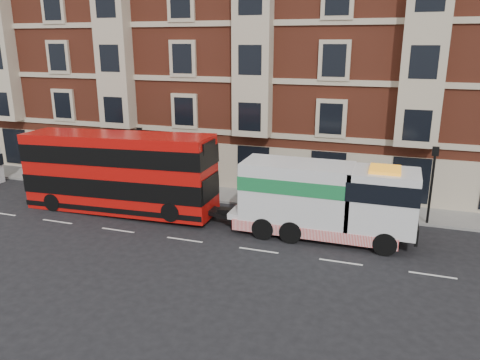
% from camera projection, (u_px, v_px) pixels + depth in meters
% --- Properties ---
extents(ground, '(120.00, 120.00, 0.00)m').
position_uv_depth(ground, '(185.00, 240.00, 24.26)').
color(ground, black).
rests_on(ground, ground).
extents(sidewalk, '(90.00, 3.00, 0.15)m').
position_uv_depth(sidewalk, '(233.00, 195.00, 31.05)').
color(sidewalk, slate).
rests_on(sidewalk, ground).
extents(victorian_terrace, '(45.00, 12.00, 20.40)m').
position_uv_depth(victorian_terrace, '(272.00, 39.00, 34.88)').
color(victorian_terrace, brown).
rests_on(victorian_terrace, ground).
extents(lamp_post_west, '(0.35, 0.15, 4.35)m').
position_uv_depth(lamp_post_west, '(141.00, 155.00, 30.98)').
color(lamp_post_west, black).
rests_on(lamp_post_west, sidewalk).
extents(lamp_post_east, '(0.35, 0.15, 4.35)m').
position_uv_depth(lamp_post_east, '(432.00, 179.00, 25.45)').
color(lamp_post_east, black).
rests_on(lamp_post_east, sidewalk).
extents(double_decker_bus, '(11.75, 2.70, 4.76)m').
position_uv_depth(double_decker_bus, '(118.00, 171.00, 27.63)').
color(double_decker_bus, red).
rests_on(double_decker_bus, ground).
extents(tow_truck, '(9.41, 2.78, 3.92)m').
position_uv_depth(tow_truck, '(322.00, 199.00, 24.05)').
color(tow_truck, silver).
rests_on(tow_truck, ground).
extents(pedestrian, '(0.62, 0.44, 1.59)m').
position_uv_depth(pedestrian, '(122.00, 178.00, 31.91)').
color(pedestrian, black).
rests_on(pedestrian, sidewalk).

